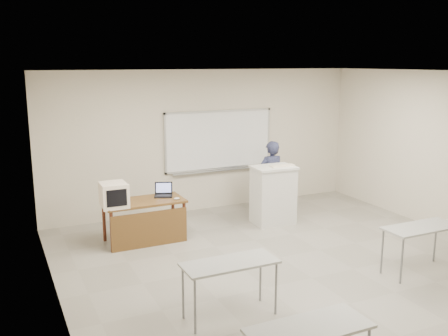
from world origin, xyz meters
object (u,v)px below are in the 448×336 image
laptop (162,193)px  presenter (271,178)px  podium (273,195)px  instructor_desk (146,213)px  whiteboard (219,141)px  crt_monitor (114,195)px  keyboard (282,166)px  mouse (177,198)px

laptop → presenter: size_ratio=0.21×
podium → instructor_desk: bearing=-177.5°
whiteboard → crt_monitor: whiteboard is taller
instructor_desk → whiteboard: bearing=34.7°
crt_monitor → keyboard: 3.31m
laptop → mouse: 0.39m
whiteboard → instructor_desk: size_ratio=1.75×
laptop → instructor_desk: bearing=-125.0°
whiteboard → laptop: whiteboard is taller
laptop → keyboard: keyboard is taller
keyboard → presenter: size_ratio=0.31×
crt_monitor → presenter: size_ratio=0.32×
laptop → crt_monitor: bearing=-142.2°
whiteboard → podium: size_ratio=2.15×
podium → presenter: bearing=66.1°
whiteboard → keyboard: whiteboard is taller
podium → crt_monitor: bearing=-177.3°
crt_monitor → mouse: size_ratio=4.50×
crt_monitor → podium: bearing=1.1°
crt_monitor → keyboard: keyboard is taller
podium → laptop: podium is taller
podium → whiteboard: bearing=111.1°
laptop → mouse: size_ratio=2.93×
whiteboard → presenter: (0.79, -0.87, -0.71)m
instructor_desk → laptop: bearing=33.2°
keyboard → mouse: bearing=-175.7°
presenter → instructor_desk: bearing=12.5°
keyboard → presenter: bearing=81.3°
mouse → keyboard: bearing=-18.3°
podium → mouse: size_ratio=10.57×
crt_monitor → mouse: crt_monitor is taller
mouse → laptop: bearing=93.8°
crt_monitor → keyboard: size_ratio=1.01×
whiteboard → podium: whiteboard is taller
whiteboard → keyboard: bearing=-67.0°
podium → keyboard: 0.61m
whiteboard → keyboard: (0.65, -1.53, -0.31)m
crt_monitor → laptop: size_ratio=1.54×
mouse → presenter: size_ratio=0.07×
keyboard → whiteboard: bearing=116.4°
crt_monitor → presenter: presenter is taller
mouse → keyboard: keyboard is taller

